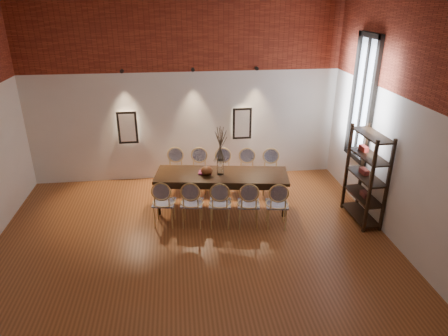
{
  "coord_description": "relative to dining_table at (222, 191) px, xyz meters",
  "views": [
    {
      "loc": [
        -0.19,
        -5.32,
        4.02
      ],
      "look_at": [
        0.64,
        1.48,
        1.05
      ],
      "focal_mm": 32.0,
      "sensor_mm": 36.0,
      "label": 1
    }
  ],
  "objects": [
    {
      "name": "chair_near_c",
      "position": [
        -0.11,
        -0.69,
        0.09
      ],
      "size": [
        0.5,
        0.5,
        0.94
      ],
      "primitive_type": null,
      "rotation": [
        0.0,
        0.0,
        -0.15
      ],
      "color": "#DBB66B",
      "rests_on": "floor"
    },
    {
      "name": "dried_branches",
      "position": [
        -0.02,
        0.0,
        0.98
      ],
      "size": [
        0.5,
        0.5,
        0.7
      ],
      "primitive_type": null,
      "color": "#453B2A",
      "rests_on": "vase"
    },
    {
      "name": "book",
      "position": [
        -0.32,
        0.08,
        0.39
      ],
      "size": [
        0.28,
        0.22,
        0.03
      ],
      "primitive_type": "cube",
      "rotation": [
        0.0,
        0.0,
        -0.15
      ],
      "color": "#8C2253",
      "rests_on": "dining_table"
    },
    {
      "name": "spot_fixture_mid",
      "position": [
        -0.44,
        1.54,
        2.17
      ],
      "size": [
        0.08,
        0.1,
        0.08
      ],
      "primitive_type": "cylinder",
      "rotation": [
        1.57,
        0.0,
        0.0
      ],
      "color": "black",
      "rests_on": "wall_back"
    },
    {
      "name": "floor",
      "position": [
        -0.64,
        -1.88,
        -0.39
      ],
      "size": [
        7.0,
        7.0,
        0.02
      ],
      "primitive_type": "cube",
      "color": "brown",
      "rests_on": "ground"
    },
    {
      "name": "chair_near_b",
      "position": [
        -0.63,
        -0.61,
        0.09
      ],
      "size": [
        0.5,
        0.5,
        0.94
      ],
      "primitive_type": null,
      "rotation": [
        0.0,
        0.0,
        -0.15
      ],
      "color": "#DBB66B",
      "rests_on": "floor"
    },
    {
      "name": "spot_fixture_right",
      "position": [
        0.96,
        1.54,
        2.17
      ],
      "size": [
        0.08,
        0.1,
        0.08
      ],
      "primitive_type": "cylinder",
      "rotation": [
        1.57,
        0.0,
        0.0
      ],
      "color": "black",
      "rests_on": "wall_back"
    },
    {
      "name": "chair_far_c",
      "position": [
        0.11,
        0.69,
        0.09
      ],
      "size": [
        0.5,
        0.5,
        0.94
      ],
      "primitive_type": null,
      "rotation": [
        0.0,
        0.0,
        2.99
      ],
      "color": "#DBB66B",
      "rests_on": "floor"
    },
    {
      "name": "brick_band_right",
      "position": [
        2.84,
        -1.88,
        2.88
      ],
      "size": [
        0.02,
        7.0,
        1.5
      ],
      "primitive_type": "cube",
      "color": "maroon",
      "rests_on": "ground"
    },
    {
      "name": "niche_right",
      "position": [
        0.66,
        1.57,
        0.93
      ],
      "size": [
        0.36,
        0.06,
        0.66
      ],
      "primitive_type": "cube",
      "color": "#FFEAC6",
      "rests_on": "wall_back"
    },
    {
      "name": "chair_near_a",
      "position": [
        -1.15,
        -0.53,
        0.09
      ],
      "size": [
        0.5,
        0.5,
        0.94
      ],
      "primitive_type": null,
      "rotation": [
        0.0,
        0.0,
        -0.15
      ],
      "color": "#DBB66B",
      "rests_on": "floor"
    },
    {
      "name": "bowl",
      "position": [
        -0.29,
        -0.01,
        0.46
      ],
      "size": [
        0.24,
        0.24,
        0.18
      ],
      "primitive_type": "ellipsoid",
      "color": "brown",
      "rests_on": "dining_table"
    },
    {
      "name": "chair_far_a",
      "position": [
        -0.93,
        0.86,
        0.09
      ],
      "size": [
        0.5,
        0.5,
        0.94
      ],
      "primitive_type": null,
      "rotation": [
        0.0,
        0.0,
        2.99
      ],
      "color": "#DBB66B",
      "rests_on": "floor"
    },
    {
      "name": "shelving_rack",
      "position": [
        2.64,
        -0.78,
        0.53
      ],
      "size": [
        0.41,
        1.01,
        1.8
      ],
      "primitive_type": null,
      "rotation": [
        0.0,
        0.0,
        0.03
      ],
      "color": "black",
      "rests_on": "floor"
    },
    {
      "name": "chair_near_e",
      "position": [
        0.93,
        -0.86,
        0.09
      ],
      "size": [
        0.5,
        0.5,
        0.94
      ],
      "primitive_type": null,
      "rotation": [
        0.0,
        0.0,
        -0.15
      ],
      "color": "#DBB66B",
      "rests_on": "floor"
    },
    {
      "name": "chair_far_e",
      "position": [
        1.15,
        0.53,
        0.09
      ],
      "size": [
        0.5,
        0.5,
        0.94
      ],
      "primitive_type": null,
      "rotation": [
        0.0,
        0.0,
        2.99
      ],
      "color": "#DBB66B",
      "rests_on": "floor"
    },
    {
      "name": "wall_back",
      "position": [
        -0.64,
        1.67,
        1.62
      ],
      "size": [
        7.0,
        0.1,
        4.0
      ],
      "primitive_type": "cube",
      "color": "silver",
      "rests_on": "ground"
    },
    {
      "name": "chair_far_b",
      "position": [
        -0.41,
        0.78,
        0.09
      ],
      "size": [
        0.5,
        0.5,
        0.94
      ],
      "primitive_type": null,
      "rotation": [
        0.0,
        0.0,
        2.99
      ],
      "color": "#DBB66B",
      "rests_on": "floor"
    },
    {
      "name": "wall_right",
      "position": [
        2.91,
        -1.88,
        1.62
      ],
      "size": [
        0.1,
        7.0,
        4.0
      ],
      "primitive_type": "cube",
      "color": "silver",
      "rests_on": "ground"
    },
    {
      "name": "window_mullion",
      "position": [
        2.8,
        0.12,
        1.77
      ],
      "size": [
        0.06,
        0.06,
        2.4
      ],
      "primitive_type": "cube",
      "color": "black",
      "rests_on": "wall_right"
    },
    {
      "name": "dining_table",
      "position": [
        0.0,
        0.0,
        0.0
      ],
      "size": [
        2.73,
        1.24,
        0.75
      ],
      "primitive_type": "cube",
      "rotation": [
        0.0,
        0.0,
        -0.15
      ],
      "color": "black",
      "rests_on": "floor"
    },
    {
      "name": "spot_fixture_left",
      "position": [
        -1.94,
        1.54,
        2.17
      ],
      "size": [
        0.08,
        0.1,
        0.08
      ],
      "primitive_type": "cylinder",
      "rotation": [
        1.57,
        0.0,
        0.0
      ],
      "color": "black",
      "rests_on": "wall_back"
    },
    {
      "name": "window_glass",
      "position": [
        2.82,
        0.12,
        1.77
      ],
      "size": [
        0.02,
        0.78,
        2.38
      ],
      "primitive_type": "cube",
      "color": "silver",
      "rests_on": "wall_right"
    },
    {
      "name": "chair_near_d",
      "position": [
        0.41,
        -0.78,
        0.09
      ],
      "size": [
        0.5,
        0.5,
        0.94
      ],
      "primitive_type": null,
      "rotation": [
        0.0,
        0.0,
        -0.15
      ],
      "color": "#DBB66B",
      "rests_on": "floor"
    },
    {
      "name": "brick_band_back",
      "position": [
        -0.64,
        1.6,
        2.88
      ],
      "size": [
        7.0,
        0.02,
        1.5
      ],
      "primitive_type": "cube",
      "color": "maroon",
      "rests_on": "ground"
    },
    {
      "name": "window_frame",
      "position": [
        2.8,
        0.12,
        1.77
      ],
      "size": [
        0.08,
        0.9,
        2.5
      ],
      "primitive_type": "cube",
      "color": "black",
      "rests_on": "wall_right"
    },
    {
      "name": "niche_left",
      "position": [
        -1.94,
        1.57,
        0.93
      ],
      "size": [
        0.36,
        0.06,
        0.66
      ],
      "primitive_type": "cube",
      "color": "#FFEAC6",
      "rests_on": "wall_back"
    },
    {
      "name": "brick_band_front",
      "position": [
        -0.64,
        -5.36,
        2.88
      ],
      "size": [
        7.0,
        0.02,
        1.5
      ],
      "primitive_type": "cube",
      "color": "maroon",
      "rests_on": "ground"
    },
    {
      "name": "vase",
      "position": [
        -0.02,
        0.0,
        0.53
      ],
      "size": [
        0.14,
        0.14,
        0.3
      ],
      "primitive_type": "cylinder",
      "color": "silver",
      "rests_on": "dining_table"
    },
    {
      "name": "chair_far_d",
      "position": [
        0.63,
        0.61,
        0.09
      ],
      "size": [
        0.5,
        0.5,
        0.94
      ],
      "primitive_type": null,
      "rotation": [
        0.0,
        0.0,
        2.99
      ],
      "color": "#DBB66B",
      "rests_on": "floor"
    }
  ]
}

